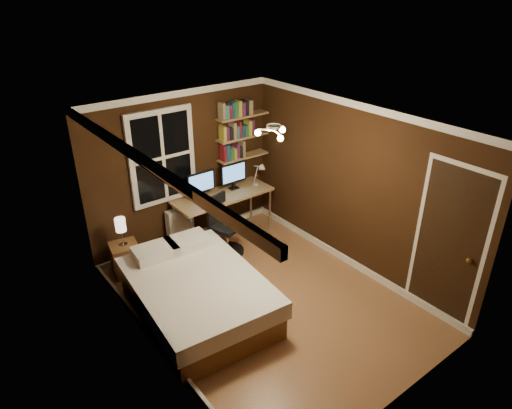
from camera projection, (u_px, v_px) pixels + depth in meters
floor at (266, 300)px, 6.24m from camera, size 4.20×4.20×0.00m
wall_back at (183, 169)px, 7.16m from camera, size 3.20×0.04×2.50m
wall_left at (149, 265)px, 4.81m from camera, size 0.04×4.20×2.50m
wall_right at (353, 188)px, 6.55m from camera, size 0.04×4.20×2.50m
ceiling at (268, 123)px, 5.11m from camera, size 3.20×4.20×0.02m
window at (162, 157)px, 6.81m from camera, size 1.06×0.06×1.46m
door at (448, 247)px, 5.55m from camera, size 0.03×0.82×2.05m
door_knob at (469, 260)px, 5.33m from camera, size 0.06×0.06×0.06m
ceiling_fixture at (274, 134)px, 5.09m from camera, size 0.44×0.44×0.18m
bookshelf_lower at (243, 157)px, 7.67m from camera, size 0.92×0.22×0.03m
books_row_lower at (243, 149)px, 7.61m from camera, size 0.42×0.16×0.23m
bookshelf_middle at (243, 137)px, 7.51m from camera, size 0.92×0.22×0.03m
books_row_middle at (243, 129)px, 7.45m from camera, size 0.60×0.16×0.23m
bookshelf_upper at (242, 116)px, 7.35m from camera, size 0.92×0.22×0.03m
books_row_upper at (242, 108)px, 7.29m from camera, size 0.54×0.16×0.23m
bed at (197, 294)px, 5.88m from camera, size 1.65×2.17×0.70m
nightstand at (126, 259)px, 6.71m from camera, size 0.45×0.45×0.49m
bedside_lamp at (121, 232)px, 6.51m from camera, size 0.15×0.15×0.44m
radiator at (180, 227)px, 7.39m from camera, size 0.44×0.15×0.65m
desk at (223, 198)px, 7.44m from camera, size 1.66×0.62×0.79m
monitor_left at (201, 186)px, 7.18m from camera, size 0.49×0.12×0.45m
monitor_right at (233, 176)px, 7.52m from camera, size 0.49×0.12×0.45m
desk_lamp at (259, 174)px, 7.61m from camera, size 0.14×0.32×0.44m
office_chair at (224, 232)px, 7.18m from camera, size 0.54×0.54×0.96m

